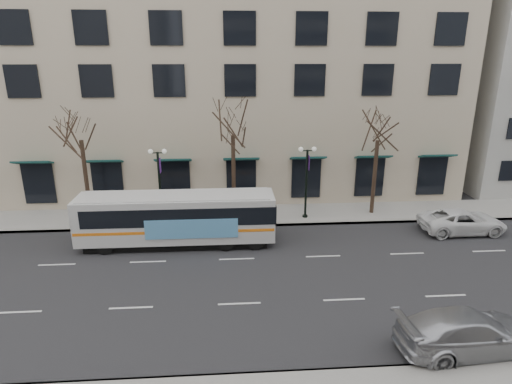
{
  "coord_description": "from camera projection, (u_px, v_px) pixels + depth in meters",
  "views": [
    {
      "loc": [
        -0.42,
        -19.76,
        11.15
      ],
      "look_at": [
        1.11,
        2.31,
        4.0
      ],
      "focal_mm": 30.0,
      "sensor_mm": 36.0,
      "label": 1
    }
  ],
  "objects": [
    {
      "name": "silver_car",
      "position": [
        469.0,
        332.0,
        16.66
      ],
      "size": [
        5.89,
        2.75,
        1.66
      ],
      "primitive_type": "imported",
      "rotation": [
        0.0,
        0.0,
        1.65
      ],
      "color": "#B0B1B8",
      "rests_on": "ground"
    },
    {
      "name": "ground",
      "position": [
        238.0,
        279.0,
        22.21
      ],
      "size": [
        160.0,
        160.0,
        0.0
      ],
      "primitive_type": "plane",
      "color": "black",
      "rests_on": "ground"
    },
    {
      "name": "white_pickup",
      "position": [
        462.0,
        221.0,
        27.89
      ],
      "size": [
        5.48,
        2.57,
        1.52
      ],
      "primitive_type": "imported",
      "rotation": [
        0.0,
        0.0,
        1.58
      ],
      "color": "white",
      "rests_on": "ground"
    },
    {
      "name": "lamp_post_right",
      "position": [
        307.0,
        179.0,
        29.42
      ],
      "size": [
        1.22,
        0.45,
        5.21
      ],
      "color": "black",
      "rests_on": "ground"
    },
    {
      "name": "building_hotel",
      "position": [
        207.0,
        44.0,
        38.32
      ],
      "size": [
        40.0,
        20.0,
        24.0
      ],
      "primitive_type": "cube",
      "color": "#B7A78C",
      "rests_on": "ground"
    },
    {
      "name": "tree_far_right",
      "position": [
        379.0,
        127.0,
        29.25
      ],
      "size": [
        3.6,
        3.6,
        8.06
      ],
      "color": "black",
      "rests_on": "ground"
    },
    {
      "name": "lamp_post_left",
      "position": [
        160.0,
        182.0,
        28.76
      ],
      "size": [
        1.22,
        0.45,
        5.21
      ],
      "color": "black",
      "rests_on": "ground"
    },
    {
      "name": "tree_far_mid",
      "position": [
        233.0,
        121.0,
        28.44
      ],
      "size": [
        3.6,
        3.6,
        8.55
      ],
      "color": "black",
      "rests_on": "ground"
    },
    {
      "name": "city_bus",
      "position": [
        178.0,
        218.0,
        25.8
      ],
      "size": [
        11.78,
        2.63,
        3.19
      ],
      "rotation": [
        0.0,
        0.0,
        -0.0
      ],
      "color": "silver",
      "rests_on": "ground"
    },
    {
      "name": "tree_far_left",
      "position": [
        79.0,
        126.0,
        27.85
      ],
      "size": [
        3.6,
        3.6,
        8.34
      ],
      "color": "black",
      "rests_on": "ground"
    },
    {
      "name": "sidewalk_far",
      "position": [
        303.0,
        214.0,
        31.06
      ],
      "size": [
        80.0,
        4.0,
        0.15
      ],
      "primitive_type": "cube",
      "color": "gray",
      "rests_on": "ground"
    }
  ]
}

